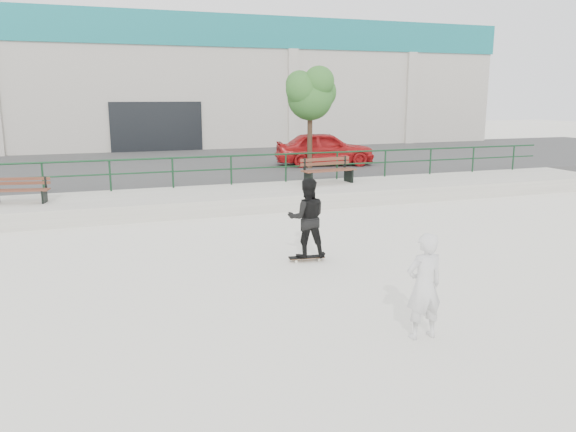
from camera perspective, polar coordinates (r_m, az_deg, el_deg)
name	(u,v)px	position (r m, az deg, el deg)	size (l,w,h in m)	color
ground	(328,313)	(9.45, 4.12, -9.85)	(120.00, 120.00, 0.00)	white
ledge	(211,200)	(18.18, -7.84, 1.62)	(30.00, 3.00, 0.50)	#ADAA9E
parking_strip	(173,168)	(26.47, -11.58, 4.78)	(60.00, 14.00, 0.50)	#3D3D3D
railing	(202,165)	(19.29, -8.71, 5.19)	(28.00, 0.06, 1.03)	#153B21
commercial_building	(141,80)	(40.19, -14.70, 13.25)	(44.20, 16.33, 8.00)	#B5AEA2
bench_left	(20,190)	(17.87, -25.54, 2.36)	(1.65, 0.78, 0.73)	#562C1D
bench_right	(328,171)	(19.83, 4.08, 4.62)	(2.01, 0.78, 0.90)	#562C1D
tree	(311,92)	(23.86, 2.33, 12.46)	(2.38, 2.11, 4.22)	#483324
red_car	(325,148)	(25.08, 3.74, 6.88)	(1.75, 4.35, 1.48)	#B21517
skateboard	(307,257)	(12.28, 1.91, -4.23)	(0.80, 0.28, 0.09)	black
standing_skater	(307,218)	(12.06, 1.93, -0.20)	(0.84, 0.65, 1.72)	black
seated_skater	(424,286)	(8.50, 13.65, -6.94)	(0.59, 0.39, 1.61)	silver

